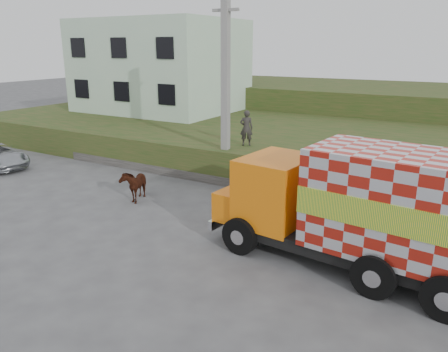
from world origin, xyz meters
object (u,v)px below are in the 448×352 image
Objects in this scene: cow at (134,184)px; utility_pole at (226,89)px; cargo_truck at (362,208)px; pedestrian at (246,128)px.

utility_pole is at bearing 42.01° from cow.
cargo_truck is 5.15× the size of cow.
pedestrian is (0.44, 1.11, -1.78)m from utility_pole.
cargo_truck reaches higher than pedestrian.
utility_pole reaches higher than pedestrian.
pedestrian reaches higher than cow.
utility_pole reaches higher than cow.
pedestrian is at bearing 43.13° from cow.
cargo_truck is at bearing -35.32° from utility_pole.
utility_pole is 5.47m from cow.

